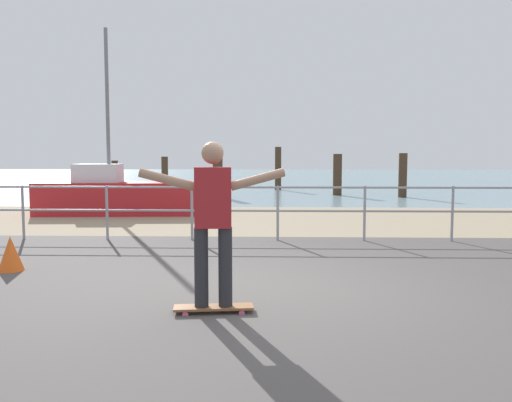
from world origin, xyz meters
name	(u,v)px	position (x,y,z in m)	size (l,w,h in m)	color
ground_plane	(280,318)	(0.00, -1.00, 0.00)	(24.00, 10.00, 0.04)	#514C49
beach_strip	(275,219)	(0.00, 7.00, 0.00)	(24.00, 6.00, 0.04)	tan
sea_surface	(274,177)	(0.00, 35.00, 0.00)	(72.00, 50.00, 0.04)	#75939E
railing_fence	(235,204)	(-0.79, 3.60, 0.70)	(11.41, 0.05, 1.05)	gray
sailboat	(126,196)	(-4.11, 7.94, 0.52)	(5.01, 1.66, 5.04)	#B21E23
skateboard	(214,308)	(-0.67, -0.91, 0.07)	(0.82, 0.29, 0.08)	brown
skateboarder	(213,214)	(-0.67, -0.91, 1.02)	(1.45, 0.26, 1.65)	#26262B
groyne_post_0	(115,177)	(-7.06, 16.41, 0.72)	(0.28, 0.28, 1.44)	#422D1E
groyne_post_1	(165,176)	(-4.65, 15.51, 0.81)	(0.28, 0.28, 1.61)	#422D1E
groyne_post_2	(218,175)	(-2.23, 13.98, 0.88)	(0.39, 0.39, 1.76)	#422D1E
groyne_post_3	(278,169)	(0.19, 18.71, 1.04)	(0.31, 0.31, 2.08)	#422D1E
groyne_post_4	(337,175)	(2.60, 15.21, 0.86)	(0.36, 0.36, 1.72)	#422D1E
groyne_post_5	(403,175)	(5.02, 14.18, 0.87)	(0.33, 0.33, 1.75)	#422D1E
traffic_cone	(11,254)	(-3.68, 0.89, 0.25)	(0.36, 0.36, 0.50)	#E55919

